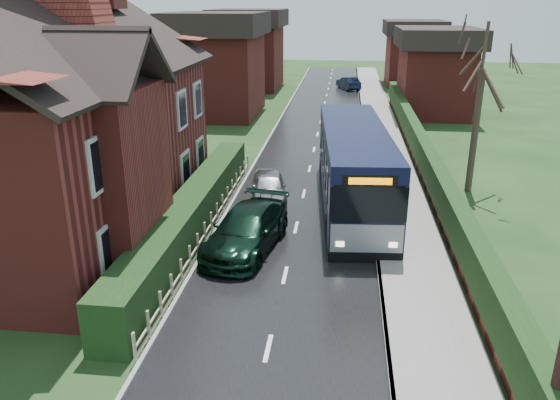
# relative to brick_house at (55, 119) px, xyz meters

# --- Properties ---
(ground) EXTENTS (140.00, 140.00, 0.00)m
(ground) POSITION_rel_brick_house_xyz_m (8.73, -4.78, -4.38)
(ground) COLOR #324E21
(ground) RESTS_ON ground
(road) EXTENTS (6.00, 100.00, 0.02)m
(road) POSITION_rel_brick_house_xyz_m (8.73, 5.22, -4.37)
(road) COLOR black
(road) RESTS_ON ground
(pavement) EXTENTS (2.50, 100.00, 0.14)m
(pavement) POSITION_rel_brick_house_xyz_m (12.98, 5.22, -4.31)
(pavement) COLOR slate
(pavement) RESTS_ON ground
(kerb_right) EXTENTS (0.12, 100.00, 0.14)m
(kerb_right) POSITION_rel_brick_house_xyz_m (11.78, 5.22, -4.31)
(kerb_right) COLOR gray
(kerb_right) RESTS_ON ground
(kerb_left) EXTENTS (0.12, 100.00, 0.10)m
(kerb_left) POSITION_rel_brick_house_xyz_m (5.68, 5.22, -4.33)
(kerb_left) COLOR gray
(kerb_left) RESTS_ON ground
(front_hedge) EXTENTS (1.20, 16.00, 1.60)m
(front_hedge) POSITION_rel_brick_house_xyz_m (4.83, 0.22, -3.58)
(front_hedge) COLOR black
(front_hedge) RESTS_ON ground
(picket_fence) EXTENTS (0.10, 16.00, 0.90)m
(picket_fence) POSITION_rel_brick_house_xyz_m (5.58, 0.22, -3.93)
(picket_fence) COLOR #9D8B6A
(picket_fence) RESTS_ON ground
(right_wall_hedge) EXTENTS (0.60, 50.00, 1.80)m
(right_wall_hedge) POSITION_rel_brick_house_xyz_m (14.53, 5.22, -3.36)
(right_wall_hedge) COLOR maroon
(right_wall_hedge) RESTS_ON ground
(brick_house) EXTENTS (9.30, 14.60, 10.30)m
(brick_house) POSITION_rel_brick_house_xyz_m (0.00, 0.00, 0.00)
(brick_house) COLOR maroon
(brick_house) RESTS_ON ground
(bus) EXTENTS (3.42, 11.41, 3.42)m
(bus) POSITION_rel_brick_house_xyz_m (10.94, 3.99, -2.68)
(bus) COLOR black
(bus) RESTS_ON ground
(car_silver) EXTENTS (2.10, 3.96, 1.28)m
(car_silver) POSITION_rel_brick_house_xyz_m (7.23, 4.27, -3.73)
(car_silver) COLOR #9F9EA2
(car_silver) RESTS_ON ground
(car_green) EXTENTS (2.92, 5.37, 1.48)m
(car_green) POSITION_rel_brick_house_xyz_m (7.13, -0.89, -3.64)
(car_green) COLOR black
(car_green) RESTS_ON ground
(car_distant) EXTENTS (2.60, 3.97, 1.24)m
(car_distant) POSITION_rel_brick_house_xyz_m (10.73, 37.21, -3.76)
(car_distant) COLOR black
(car_distant) RESTS_ON ground
(bus_stop_sign) EXTENTS (0.21, 0.42, 2.85)m
(bus_stop_sign) POSITION_rel_brick_house_xyz_m (12.73, 1.22, -2.50)
(bus_stop_sign) COLOR slate
(bus_stop_sign) RESTS_ON ground
(tree_right_far) EXTENTS (4.15, 4.15, 8.02)m
(tree_right_far) POSITION_rel_brick_house_xyz_m (16.37, 6.59, 1.61)
(tree_right_far) COLOR #382921
(tree_right_far) RESTS_ON ground
(tree_house_side) EXTENTS (4.84, 4.84, 11.00)m
(tree_house_side) POSITION_rel_brick_house_xyz_m (-3.51, 13.22, 3.84)
(tree_house_side) COLOR #3A2B22
(tree_house_side) RESTS_ON ground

